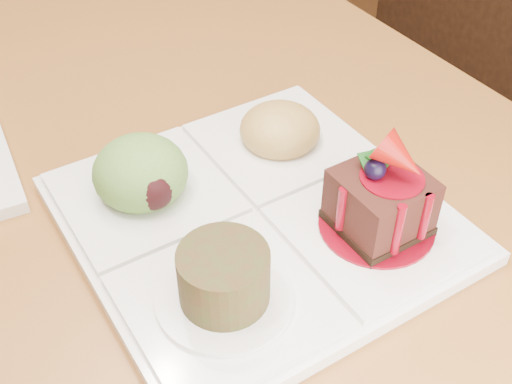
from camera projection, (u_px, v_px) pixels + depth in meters
ground at (39, 356)px, 1.31m from camera, size 6.00×6.00×0.00m
chair_right at (414, 41)px, 1.17m from camera, size 0.45×0.45×0.97m
sampler_plate at (251, 202)px, 0.51m from camera, size 0.28×0.28×0.11m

